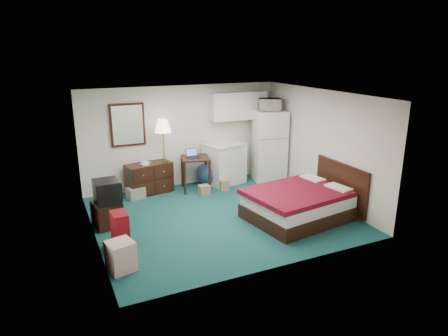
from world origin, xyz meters
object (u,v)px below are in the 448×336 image
kitchen_counter (224,164)px  tv_stand (107,214)px  dresser (149,178)px  desk (196,174)px  floor_lamp (164,157)px  bed (297,205)px  suitcase (120,230)px  fridge (269,146)px

kitchen_counter → tv_stand: bearing=-171.2°
dresser → tv_stand: dresser is taller
desk → kitchen_counter: (0.87, 0.20, 0.09)m
floor_lamp → bed: (1.99, -2.66, -0.59)m
suitcase → floor_lamp: bearing=54.0°
kitchen_counter → bed: bearing=-97.5°
fridge → bed: size_ratio=0.97×
dresser → floor_lamp: size_ratio=0.60×
floor_lamp → kitchen_counter: bearing=1.9°
bed → suitcase: bearing=167.1°
desk → suitcase: 3.17m
dresser → kitchen_counter: (1.96, -0.07, 0.14)m
kitchen_counter → suitcase: size_ratio=1.57×
kitchen_counter → bed: kitchen_counter is taller
bed → tv_stand: bearing=152.1°
tv_stand → suitcase: size_ratio=0.83×
floor_lamp → tv_stand: 2.20m
desk → suitcase: desk is taller
dresser → desk: 1.12m
suitcase → dresser: bearing=61.6°
bed → tv_stand: bed is taller
suitcase → desk: bearing=41.2°
dresser → tv_stand: bearing=-141.1°
dresser → suitcase: 2.76m
dresser → suitcase: dresser is taller
suitcase → tv_stand: bearing=90.5°
floor_lamp → fridge: fridge is taller
tv_stand → suitcase: 1.00m
floor_lamp → suitcase: (-1.52, -2.37, -0.57)m
floor_lamp → kitchen_counter: size_ratio=1.76×
bed → suitcase: suitcase is taller
dresser → suitcase: bearing=-126.8°
fridge → desk: bearing=-168.5°
desk → fridge: size_ratio=0.45×
dresser → tv_stand: 1.95m
dresser → suitcase: (-1.17, -2.50, -0.04)m
fridge → tv_stand: 4.53m
kitchen_counter → fridge: size_ratio=0.55×
floor_lamp → tv_stand: (-1.59, -1.38, -0.65)m
dresser → bed: (2.34, -2.78, -0.06)m
desk → bed: 2.80m
fridge → floor_lamp: bearing=-171.0°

